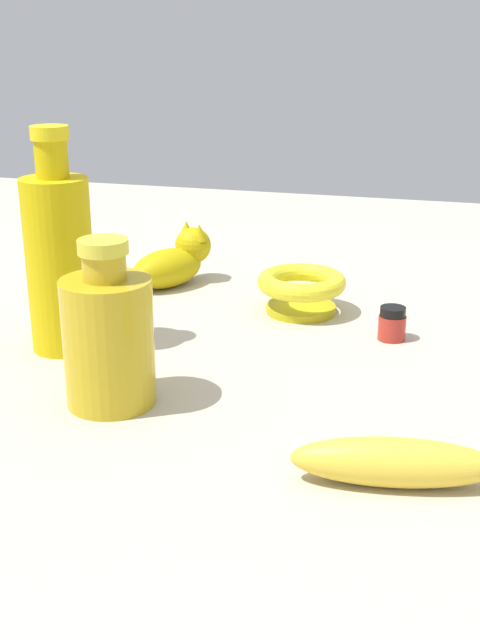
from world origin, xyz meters
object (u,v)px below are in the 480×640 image
object	(u,v)px
bowl	(301,288)
banana	(394,462)
bottle_tall	(59,259)
bottle_short	(108,337)
cat_figurine	(174,261)
nail_polish_jar	(392,323)

from	to	relation	value
bowl	banana	world-z (taller)	bowl
banana	bottle_tall	distance (m)	0.46
bottle_short	bowl	bearing A→B (deg)	-111.91
cat_figurine	bottle_tall	distance (m)	0.28
cat_figurine	bottle_tall	world-z (taller)	bottle_tall
bottle_short	bottle_tall	world-z (taller)	bottle_tall
nail_polish_jar	banana	world-z (taller)	same
bowl	bottle_short	distance (m)	0.35
nail_polish_jar	banana	bearing A→B (deg)	96.01
bowl	cat_figurine	bearing A→B (deg)	-18.65
bowl	nail_polish_jar	bearing A→B (deg)	152.13
bottle_short	bottle_tall	distance (m)	0.17
bowl	nail_polish_jar	distance (m)	0.14
banana	cat_figurine	bearing A→B (deg)	117.70
bottle_short	banana	world-z (taller)	bottle_short
nail_polish_jar	cat_figurine	distance (m)	0.36
bowl	banana	distance (m)	0.43
nail_polish_jar	bottle_tall	world-z (taller)	bottle_tall
banana	bottle_tall	size ratio (longest dim) A/B	0.67
bottle_tall	bowl	bearing A→B (deg)	-140.82
bottle_short	banana	size ratio (longest dim) A/B	0.99
banana	cat_figurine	xyz separation A→B (m)	(0.36, -0.47, 0.02)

